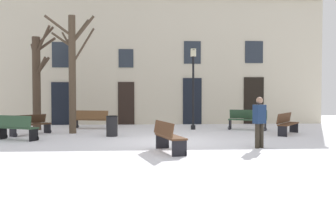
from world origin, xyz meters
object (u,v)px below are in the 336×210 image
tree_near_facade (72,67)px  bench_near_lamp (30,124)px  litter_bin (112,126)px  person_near_bench (259,120)px  streetlamp (193,79)px  bench_far_corner (248,119)px  bench_back_to_back_right (287,123)px  bench_near_center_tree (16,127)px  bench_facing_shops (168,136)px  tree_center (37,78)px  bench_back_to_back_left (91,119)px

tree_near_facade → bench_near_lamp: (-1.64, -0.47, -2.39)m
litter_bin → person_near_bench: person_near_bench is taller
streetlamp → bench_far_corner: size_ratio=2.15×
litter_bin → bench_back_to_back_right: 7.24m
bench_near_lamp → bench_near_center_tree: bearing=-140.0°
tree_near_facade → litter_bin: (1.79, -1.19, -2.41)m
bench_near_lamp → bench_facing_shops: bearing=-93.1°
tree_center → bench_back_to_back_left: 3.15m
tree_near_facade → bench_facing_shops: (3.80, -5.08, -2.37)m
bench_near_center_tree → bench_facing_shops: bearing=175.7°
bench_near_center_tree → bench_back_to_back_right: (10.58, 1.22, 0.00)m
litter_bin → bench_far_corner: size_ratio=0.45×
tree_center → tree_near_facade: tree_near_facade is taller
bench_near_lamp → litter_bin: bearing=-64.6°
litter_bin → person_near_bench: size_ratio=0.52×
bench_back_to_back_right → tree_near_facade: bearing=121.7°
person_near_bench → bench_back_to_back_right: bearing=27.7°
tree_near_facade → bench_back_to_back_left: (0.46, 2.00, -2.36)m
tree_center → tree_near_facade: bearing=-38.4°
streetlamp → litter_bin: 4.77m
bench_facing_shops → litter_bin: bearing=11.6°
tree_near_facade → person_near_bench: size_ratio=3.17×
bench_back_to_back_left → person_near_bench: person_near_bench is taller
tree_near_facade → tree_center: bearing=141.6°
bench_facing_shops → bench_near_center_tree: bearing=45.8°
tree_center → bench_near_lamp: tree_center is taller
bench_back_to_back_right → bench_back_to_back_left: (-8.57, 2.95, -0.01)m
tree_center → bench_back_to_back_left: bearing=10.8°
bench_near_center_tree → person_near_bench: person_near_bench is taller
bench_back_to_back_right → tree_center: bearing=114.9°
bench_far_corner → bench_near_lamp: bench_far_corner is taller
bench_far_corner → bench_back_to_back_left: bench_far_corner is taller
litter_bin → bench_near_center_tree: (-3.35, -0.98, 0.05)m
bench_far_corner → bench_back_to_back_left: size_ratio=0.94×
bench_far_corner → bench_near_lamp: 9.67m
streetlamp → bench_near_lamp: streetlamp is taller
tree_center → litter_bin: tree_center is taller
person_near_bench → tree_near_facade: bearing=117.7°
bench_near_lamp → bench_back_to_back_right: bearing=-55.4°
streetlamp → person_near_bench: bearing=-77.2°
bench_far_corner → bench_facing_shops: (-4.12, -6.05, -0.03)m
bench_near_center_tree → bench_facing_shops: 6.10m
bench_facing_shops → person_near_bench: bearing=-93.6°
litter_bin → tree_near_facade: bearing=146.4°
tree_center → bench_back_to_back_right: 11.43m
tree_near_facade → bench_back_to_back_left: bearing=77.1°
tree_near_facade → streetlamp: 5.54m
bench_back_to_back_right → bench_near_lamp: size_ratio=1.06×
litter_bin → bench_back_to_back_left: (-1.33, 3.20, 0.04)m
litter_bin → bench_far_corner: 6.50m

